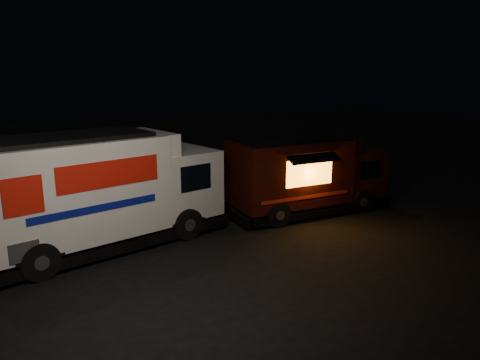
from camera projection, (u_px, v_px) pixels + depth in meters
name	position (u px, v px, depth m)	size (l,w,h in m)	color
ground	(203.00, 252.00, 13.73)	(80.00, 80.00, 0.00)	black
white_truck	(103.00, 190.00, 13.85)	(7.63, 2.60, 3.46)	white
red_truck	(308.00, 174.00, 17.26)	(6.15, 2.26, 2.86)	black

